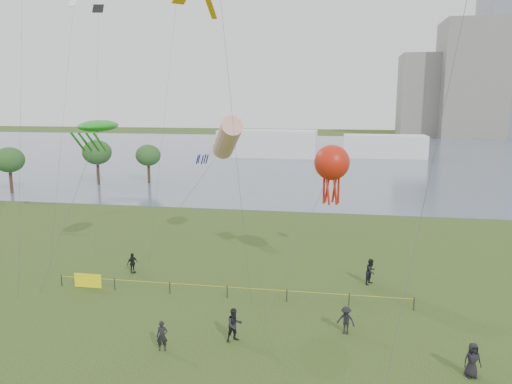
# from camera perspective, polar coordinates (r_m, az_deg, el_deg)

# --- Properties ---
(lake) EXTENTS (400.00, 120.00, 0.08)m
(lake) POSITION_cam_1_polar(r_m,az_deg,el_deg) (117.50, 7.50, 4.20)
(lake) COLOR slate
(lake) RESTS_ON ground_plane
(building_mid) EXTENTS (20.00, 20.00, 38.00)m
(building_mid) POSITION_cam_1_polar(r_m,az_deg,el_deg) (183.51, 23.33, 11.67)
(building_mid) COLOR slate
(building_mid) RESTS_ON ground_plane
(building_low) EXTENTS (16.00, 18.00, 28.00)m
(building_low) POSITION_cam_1_polar(r_m,az_deg,el_deg) (186.70, 18.54, 10.42)
(building_low) COLOR slate
(building_low) RESTS_ON ground_plane
(pavilion_left) EXTENTS (22.00, 8.00, 6.00)m
(pavilion_left) POSITION_cam_1_polar(r_m,az_deg,el_deg) (113.36, 1.33, 5.57)
(pavilion_left) COLOR white
(pavilion_left) RESTS_ON ground_plane
(pavilion_right) EXTENTS (18.00, 7.00, 5.00)m
(pavilion_right) POSITION_cam_1_polar(r_m,az_deg,el_deg) (115.55, 14.46, 5.08)
(pavilion_right) COLOR white
(pavilion_right) RESTS_ON ground_plane
(trees) EXTENTS (28.17, 17.95, 7.94)m
(trees) POSITION_cam_1_polar(r_m,az_deg,el_deg) (78.51, -24.03, 3.91)
(trees) COLOR #332217
(trees) RESTS_ON ground_plane
(fence) EXTENTS (24.07, 0.07, 1.05)m
(fence) POSITION_cam_1_polar(r_m,az_deg,el_deg) (35.69, -13.09, -10.20)
(fence) COLOR black
(fence) RESTS_ON ground_plane
(spectator_a) EXTENTS (1.16, 1.11, 1.88)m
(spectator_a) POSITION_cam_1_polar(r_m,az_deg,el_deg) (28.15, -2.48, -14.94)
(spectator_a) COLOR black
(spectator_a) RESTS_ON ground_plane
(spectator_b) EXTENTS (1.17, 0.89, 1.61)m
(spectator_b) POSITION_cam_1_polar(r_m,az_deg,el_deg) (29.42, 10.24, -14.22)
(spectator_b) COLOR black
(spectator_b) RESTS_ON ground_plane
(spectator_c) EXTENTS (0.79, 0.99, 1.57)m
(spectator_c) POSITION_cam_1_polar(r_m,az_deg,el_deg) (39.37, -13.95, -7.88)
(spectator_c) COLOR black
(spectator_c) RESTS_ON ground_plane
(spectator_d) EXTENTS (0.93, 0.70, 1.72)m
(spectator_d) POSITION_cam_1_polar(r_m,az_deg,el_deg) (27.02, 23.49, -17.22)
(spectator_d) COLOR black
(spectator_d) RESTS_ON ground_plane
(spectator_f) EXTENTS (0.66, 0.50, 1.62)m
(spectator_f) POSITION_cam_1_polar(r_m,az_deg,el_deg) (27.70, -10.68, -15.87)
(spectator_f) COLOR black
(spectator_f) RESTS_ON ground_plane
(spectator_g) EXTENTS (1.08, 1.14, 1.86)m
(spectator_g) POSITION_cam_1_polar(r_m,az_deg,el_deg) (36.96, 13.00, -8.84)
(spectator_g) COLOR black
(spectator_g) RESTS_ON ground_plane
(kite_windsock) EXTENTS (7.88, 9.14, 11.79)m
(kite_windsock) POSITION_cam_1_polar(r_m,az_deg,el_deg) (40.66, -3.32, 6.14)
(kite_windsock) COLOR #3F3F42
(kite_creature) EXTENTS (3.92, 6.67, 11.56)m
(kite_creature) POSITION_cam_1_polar(r_m,az_deg,el_deg) (37.81, -17.58, 7.17)
(kite_creature) COLOR #3F3F42
(kite_octopus) EXTENTS (4.76, 8.29, 9.97)m
(kite_octopus) POSITION_cam_1_polar(r_m,az_deg,el_deg) (34.77, 8.67, 3.26)
(kite_octopus) COLOR #3F3F42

